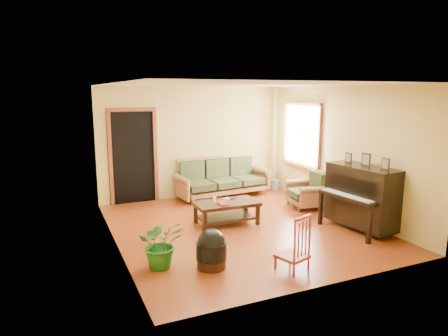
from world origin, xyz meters
name	(u,v)px	position (x,y,z in m)	size (l,w,h in m)	color
floor	(240,227)	(0.00, 0.00, 0.00)	(5.00, 5.00, 0.00)	#62230C
doorway	(133,158)	(-1.45, 2.48, 1.02)	(1.08, 0.16, 2.05)	black
window	(302,135)	(2.21, 1.30, 1.50)	(0.12, 1.36, 1.46)	white
sofa	(223,177)	(0.57, 2.12, 0.47)	(2.20, 0.92, 0.94)	brown
coffee_table	(226,213)	(-0.17, 0.26, 0.22)	(1.19, 0.65, 0.43)	black
armchair	(306,189)	(1.85, 0.58, 0.41)	(0.77, 0.81, 0.81)	brown
piano	(362,198)	(1.94, -1.00, 0.59)	(0.78, 1.33, 1.18)	black
footstool	(211,253)	(-1.14, -1.40, 0.21)	(0.44, 0.44, 0.42)	black
red_chair	(293,242)	(-0.13, -1.92, 0.41)	(0.38, 0.42, 0.82)	maroon
leaning_frame	(266,179)	(1.90, 2.37, 0.27)	(0.40, 0.09, 0.54)	gold
ceramic_crock	(275,184)	(2.10, 2.23, 0.13)	(0.21, 0.21, 0.26)	#3760A7
potted_plant	(161,243)	(-1.79, -1.10, 0.36)	(0.64, 0.56, 0.72)	#1B5C1A
book	(219,204)	(-0.38, 0.12, 0.44)	(0.17, 0.23, 0.02)	maroon
candle	(214,200)	(-0.40, 0.31, 0.49)	(0.06, 0.06, 0.11)	white
glass_jar	(227,200)	(-0.13, 0.30, 0.46)	(0.09, 0.09, 0.06)	white
remote	(232,199)	(0.01, 0.38, 0.44)	(0.15, 0.04, 0.02)	black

